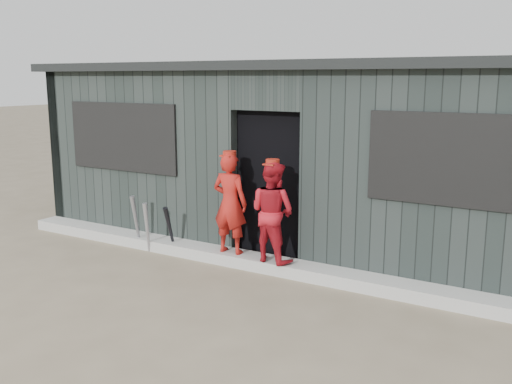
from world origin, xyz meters
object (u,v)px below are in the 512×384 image
Objects in this scene: bat_right at (170,229)px; dugout at (314,154)px; player_grey_back at (301,214)px; bat_mid at (136,222)px; player_red_left at (230,203)px; player_red_right at (272,212)px; bat_left at (147,228)px.

dugout is (1.35, 1.77, 0.94)m from bat_right.
player_grey_back reaches higher than bat_right.
bat_right is (0.57, 0.05, -0.05)m from bat_mid.
player_red_left is 0.16× the size of dugout.
bat_right is at bearing 1.16° from player_red_left.
player_red_left is (0.96, 0.06, 0.47)m from bat_right.
player_red_right is at bearing 64.68° from player_grey_back.
player_grey_back is at bearing -85.04° from player_red_right.
dugout is at bearing 43.39° from bat_mid.
dugout is (1.64, 1.91, 0.93)m from bat_left.
bat_left is at bearing 16.21° from player_red_right.
bat_mid is at bearing 1.68° from player_red_left.
bat_mid reaches higher than bat_left.
player_red_right is (1.89, 0.19, 0.42)m from bat_left.
player_grey_back is (1.66, 0.72, 0.27)m from bat_right.
player_red_left is (1.25, 0.20, 0.45)m from bat_left.
player_red_right is (0.64, -0.02, -0.03)m from player_red_left.
player_grey_back is at bearing -139.51° from player_red_left.
bat_left is at bearing 6.66° from player_red_left.
bat_left is 1.94m from player_red_right.
bat_left is 0.59× the size of player_grey_back.
bat_left is at bearing 4.16° from player_grey_back.
dugout reaches higher than player_red_left.
dugout is at bearing 52.60° from bat_right.
player_grey_back is 1.28m from dugout.
bat_mid is (-0.28, 0.09, 0.03)m from bat_left.
bat_mid is 0.58m from bat_right.
player_red_left reaches higher than player_red_right.
bat_left is at bearing -17.59° from bat_mid.
dugout is (-0.31, 1.04, 0.67)m from player_grey_back.
bat_mid is 1.10× the size of bat_right.
bat_left is 0.09× the size of dugout.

